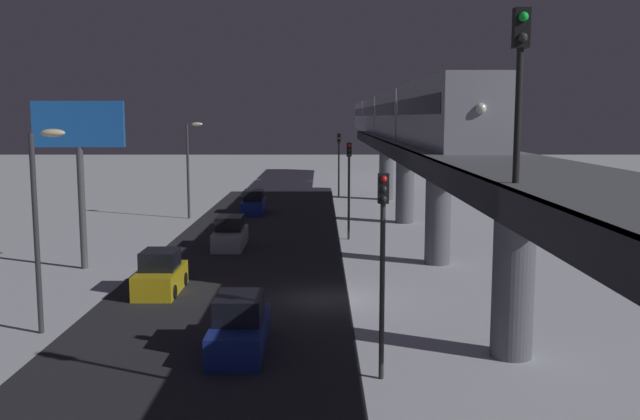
{
  "coord_description": "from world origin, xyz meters",
  "views": [
    {
      "loc": [
        0.26,
        30.54,
        8.08
      ],
      "look_at": [
        0.26,
        -18.44,
        1.55
      ],
      "focal_mm": 39.36,
      "sensor_mm": 36.0,
      "label": 1
    }
  ],
  "objects_px": {
    "traffic_light_mid": "(349,176)",
    "commercial_billboard": "(79,141)",
    "sedan_yellow": "(160,275)",
    "subway_train": "(390,114)",
    "rail_signal": "(520,65)",
    "sedan_silver": "(230,235)",
    "traffic_light_near": "(383,246)",
    "sedan_blue": "(254,204)",
    "sedan_blue_2": "(240,328)",
    "traffic_light_far": "(339,156)"
  },
  "relations": [
    {
      "from": "sedan_yellow",
      "to": "traffic_light_far",
      "type": "height_order",
      "value": "traffic_light_far"
    },
    {
      "from": "subway_train",
      "to": "sedan_blue",
      "type": "bearing_deg",
      "value": 29.49
    },
    {
      "from": "traffic_light_near",
      "to": "traffic_light_mid",
      "type": "height_order",
      "value": "same"
    },
    {
      "from": "traffic_light_near",
      "to": "traffic_light_far",
      "type": "bearing_deg",
      "value": -90.0
    },
    {
      "from": "rail_signal",
      "to": "sedan_yellow",
      "type": "bearing_deg",
      "value": -52.11
    },
    {
      "from": "traffic_light_mid",
      "to": "commercial_billboard",
      "type": "height_order",
      "value": "commercial_billboard"
    },
    {
      "from": "subway_train",
      "to": "rail_signal",
      "type": "height_order",
      "value": "rail_signal"
    },
    {
      "from": "sedan_silver",
      "to": "commercial_billboard",
      "type": "bearing_deg",
      "value": 41.05
    },
    {
      "from": "traffic_light_near",
      "to": "traffic_light_mid",
      "type": "xyz_separation_m",
      "value": [
        0.0,
        -24.96,
        0.0
      ]
    },
    {
      "from": "subway_train",
      "to": "sedan_blue_2",
      "type": "relative_size",
      "value": 15.99
    },
    {
      "from": "sedan_yellow",
      "to": "commercial_billboard",
      "type": "xyz_separation_m",
      "value": [
        5.25,
        -5.11,
        6.04
      ]
    },
    {
      "from": "subway_train",
      "to": "traffic_light_near",
      "type": "height_order",
      "value": "subway_train"
    },
    {
      "from": "sedan_silver",
      "to": "sedan_blue",
      "type": "bearing_deg",
      "value": -90.0
    },
    {
      "from": "subway_train",
      "to": "sedan_silver",
      "type": "bearing_deg",
      "value": 61.69
    },
    {
      "from": "sedan_silver",
      "to": "sedan_blue_2",
      "type": "height_order",
      "value": "same"
    },
    {
      "from": "traffic_light_mid",
      "to": "sedan_blue",
      "type": "bearing_deg",
      "value": -59.56
    },
    {
      "from": "sedan_blue",
      "to": "traffic_light_mid",
      "type": "relative_size",
      "value": 0.73
    },
    {
      "from": "sedan_yellow",
      "to": "traffic_light_far",
      "type": "xyz_separation_m",
      "value": [
        -9.3,
        -39.04,
        3.41
      ]
    },
    {
      "from": "traffic_light_near",
      "to": "commercial_billboard",
      "type": "xyz_separation_m",
      "value": [
        14.55,
        -15.98,
        2.63
      ]
    },
    {
      "from": "traffic_light_mid",
      "to": "sedan_blue_2",
      "type": "bearing_deg",
      "value": 78.08
    },
    {
      "from": "traffic_light_mid",
      "to": "commercial_billboard",
      "type": "relative_size",
      "value": 0.72
    },
    {
      "from": "sedan_silver",
      "to": "traffic_light_far",
      "type": "xyz_separation_m",
      "value": [
        -7.5,
        -27.8,
        3.4
      ]
    },
    {
      "from": "sedan_yellow",
      "to": "sedan_blue",
      "type": "distance_m",
      "value": 26.91
    },
    {
      "from": "traffic_light_mid",
      "to": "subway_train",
      "type": "bearing_deg",
      "value": -103.17
    },
    {
      "from": "sedan_blue_2",
      "to": "commercial_billboard",
      "type": "distance_m",
      "value": 17.61
    },
    {
      "from": "rail_signal",
      "to": "sedan_blue",
      "type": "bearing_deg",
      "value": -76.44
    },
    {
      "from": "sedan_silver",
      "to": "sedan_blue",
      "type": "distance_m",
      "value": 15.6
    },
    {
      "from": "sedan_blue",
      "to": "commercial_billboard",
      "type": "distance_m",
      "value": 23.64
    },
    {
      "from": "traffic_light_near",
      "to": "sedan_yellow",
      "type": "bearing_deg",
      "value": -49.45
    },
    {
      "from": "commercial_billboard",
      "to": "traffic_light_far",
      "type": "bearing_deg",
      "value": -113.2
    },
    {
      "from": "rail_signal",
      "to": "sedan_silver",
      "type": "xyz_separation_m",
      "value": [
        10.19,
        -26.65,
        -8.47
      ]
    },
    {
      "from": "subway_train",
      "to": "sedan_silver",
      "type": "height_order",
      "value": "subway_train"
    },
    {
      "from": "traffic_light_near",
      "to": "traffic_light_mid",
      "type": "distance_m",
      "value": 24.96
    },
    {
      "from": "sedan_blue",
      "to": "traffic_light_mid",
      "type": "bearing_deg",
      "value": 120.44
    },
    {
      "from": "subway_train",
      "to": "traffic_light_near",
      "type": "bearing_deg",
      "value": 84.12
    },
    {
      "from": "traffic_light_mid",
      "to": "traffic_light_near",
      "type": "bearing_deg",
      "value": 90.0
    },
    {
      "from": "subway_train",
      "to": "traffic_light_mid",
      "type": "distance_m",
      "value": 20.54
    },
    {
      "from": "rail_signal",
      "to": "sedan_silver",
      "type": "bearing_deg",
      "value": -69.08
    },
    {
      "from": "traffic_light_near",
      "to": "subway_train",
      "type": "bearing_deg",
      "value": -95.88
    },
    {
      "from": "traffic_light_far",
      "to": "sedan_blue",
      "type": "bearing_deg",
      "value": 58.4
    },
    {
      "from": "sedan_blue_2",
      "to": "traffic_light_near",
      "type": "height_order",
      "value": "traffic_light_near"
    },
    {
      "from": "sedan_silver",
      "to": "traffic_light_far",
      "type": "bearing_deg",
      "value": -105.1
    },
    {
      "from": "subway_train",
      "to": "traffic_light_far",
      "type": "distance_m",
      "value": 8.17
    },
    {
      "from": "rail_signal",
      "to": "sedan_blue",
      "type": "height_order",
      "value": "rail_signal"
    },
    {
      "from": "sedan_blue_2",
      "to": "traffic_light_near",
      "type": "relative_size",
      "value": 0.72
    },
    {
      "from": "sedan_silver",
      "to": "commercial_billboard",
      "type": "xyz_separation_m",
      "value": [
        7.05,
        6.14,
        6.03
      ]
    },
    {
      "from": "sedan_blue",
      "to": "sedan_yellow",
      "type": "bearing_deg",
      "value": 86.16
    },
    {
      "from": "subway_train",
      "to": "sedan_blue",
      "type": "distance_m",
      "value": 15.79
    },
    {
      "from": "sedan_yellow",
      "to": "traffic_light_near",
      "type": "bearing_deg",
      "value": 130.55
    },
    {
      "from": "subway_train",
      "to": "sedan_yellow",
      "type": "relative_size",
      "value": 18.28
    }
  ]
}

